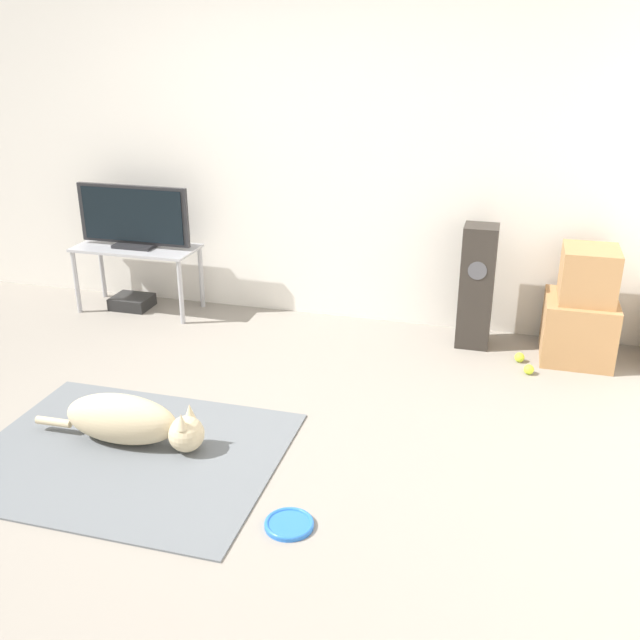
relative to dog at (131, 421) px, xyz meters
The scene contains 13 objects.
ground_plane 0.30m from the dog, ahead, with size 12.00×12.00×0.00m, color gray.
wall_back 2.44m from the dog, 83.20° to the left, with size 8.00×0.06×2.55m.
area_rug 0.17m from the dog, 75.96° to the right, with size 1.58×1.28×0.01m.
dog is the anchor object (origin of this frame).
frisbee 1.12m from the dog, 22.88° to the right, with size 0.23×0.23×0.03m.
cardboard_box_lower 2.96m from the dog, 37.50° to the left, with size 0.46×0.50×0.42m.
cardboard_box_upper 3.00m from the dog, 37.15° to the left, with size 0.35×0.38×0.35m.
floor_speaker 2.49m from the dog, 47.94° to the left, with size 0.23×0.23×0.86m.
tv_stand 2.08m from the dog, 117.16° to the left, with size 0.95×0.43×0.52m.
tv 2.15m from the dog, 117.12° to the left, with size 0.90×0.20×0.48m.
tennis_ball_by_boxes 2.57m from the dog, 39.18° to the left, with size 0.07×0.07×0.07m.
tennis_ball_near_speaker 2.51m from the dog, 35.21° to the left, with size 0.07×0.07×0.07m.
game_console 2.12m from the dog, 119.25° to the left, with size 0.30×0.25×0.10m.
Camera 1 is at (1.60, -2.96, 2.07)m, focal length 40.00 mm.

